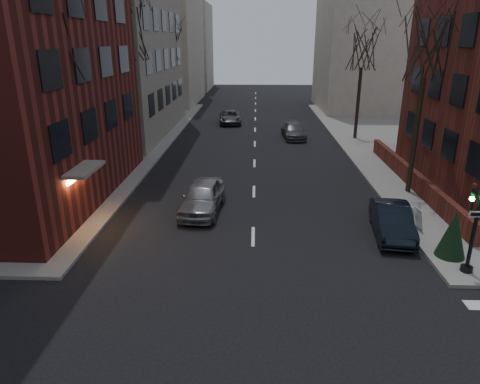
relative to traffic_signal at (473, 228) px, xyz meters
The scene contains 18 objects.
low_wall_right 10.18m from the traffic_signal, 82.24° to the left, with size 0.35×16.00×1.00m, color maroon.
building_distant_la 51.89m from the traffic_signal, 116.50° to the left, with size 14.00×16.00×18.00m, color beige.
building_distant_ra 42.05m from the traffic_signal, 80.23° to the left, with size 14.00×14.00×16.00m, color beige.
building_distant_lb 66.59m from the traffic_signal, 108.38° to the left, with size 10.00×12.00×14.00m, color beige.
traffic_signal is the anchor object (origin of this frame).
tree_left_a 18.66m from the traffic_signal, 163.35° to the left, with size 4.18×4.18×10.26m.
tree_left_b 24.87m from the traffic_signal, 134.54° to the left, with size 4.40×4.40×10.80m.
tree_left_c 35.76m from the traffic_signal, 118.36° to the left, with size 3.96×3.96×9.72m.
tree_right_a 10.92m from the traffic_signal, 84.53° to the left, with size 3.96×3.96×9.72m.
tree_right_b 23.71m from the traffic_signal, 87.85° to the left, with size 3.74×3.74×9.18m.
streetlamp_near 20.86m from the traffic_signal, 141.13° to the left, with size 0.36×0.36×6.28m.
streetlamp_far 36.81m from the traffic_signal, 116.06° to the left, with size 0.36×0.36×6.28m.
parked_sedan 4.01m from the traffic_signal, 117.01° to the left, with size 1.49×4.27×1.41m, color black.
car_lane_silver 12.13m from the traffic_signal, 150.81° to the left, with size 1.86×4.62×1.58m, color gray.
car_lane_gray 23.83m from the traffic_signal, 100.90° to the left, with size 1.84×4.53×1.31m, color #45454A.
car_lane_far 32.03m from the traffic_signal, 109.27° to the left, with size 2.18×4.72×1.31m, color #414246.
sandwich_board 4.01m from the traffic_signal, 99.63° to the left, with size 0.45×0.63×1.02m, color white.
evergreen_shrub 1.45m from the traffic_signal, 92.92° to the left, with size 1.15×1.15×1.91m, color #16331C.
Camera 1 is at (0.05, -5.37, 8.33)m, focal length 32.00 mm.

